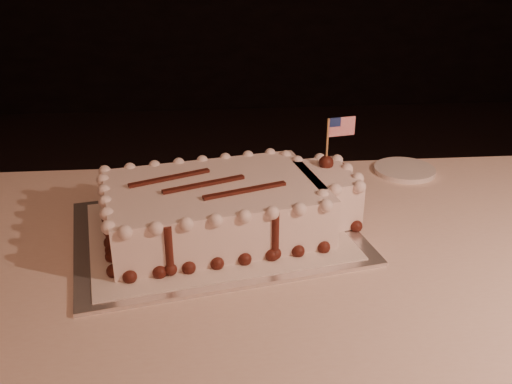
{
  "coord_description": "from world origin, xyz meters",
  "views": [
    {
      "loc": [
        -0.11,
        -0.35,
        1.3
      ],
      "look_at": [
        -0.03,
        0.64,
        0.84
      ],
      "focal_mm": 40.0,
      "sensor_mm": 36.0,
      "label": 1
    }
  ],
  "objects": [
    {
      "name": "side_plate",
      "position": [
        0.37,
        0.92,
        0.76
      ],
      "size": [
        0.15,
        0.15,
        0.01
      ],
      "primitive_type": "cylinder",
      "color": "silver",
      "rests_on": "banquet_table"
    },
    {
      "name": "sheet_cake",
      "position": [
        -0.08,
        0.65,
        0.81
      ],
      "size": [
        0.53,
        0.36,
        0.2
      ],
      "color": "white",
      "rests_on": "doily"
    },
    {
      "name": "doily",
      "position": [
        -0.11,
        0.64,
        0.76
      ],
      "size": [
        0.54,
        0.45,
        0.0
      ],
      "primitive_type": "cube",
      "rotation": [
        0.0,
        0.0,
        0.2
      ],
      "color": "silver",
      "rests_on": "cake_board"
    },
    {
      "name": "cake_board",
      "position": [
        -0.11,
        0.64,
        0.75
      ],
      "size": [
        0.61,
        0.5,
        0.01
      ],
      "primitive_type": "cube",
      "rotation": [
        0.0,
        0.0,
        0.2
      ],
      "color": "silver",
      "rests_on": "banquet_table"
    }
  ]
}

